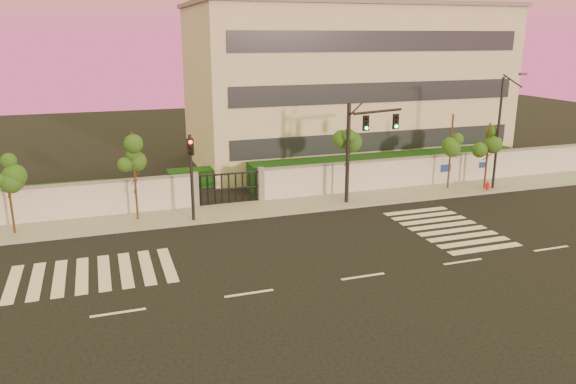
% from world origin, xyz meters
% --- Properties ---
extents(ground, '(120.00, 120.00, 0.00)m').
position_xyz_m(ground, '(0.00, 0.00, 0.00)').
color(ground, black).
rests_on(ground, ground).
extents(sidewalk, '(60.00, 3.00, 0.15)m').
position_xyz_m(sidewalk, '(0.00, 10.50, 0.07)').
color(sidewalk, gray).
rests_on(sidewalk, ground).
extents(perimeter_wall, '(60.00, 0.36, 2.20)m').
position_xyz_m(perimeter_wall, '(0.10, 12.00, 1.07)').
color(perimeter_wall, silver).
rests_on(perimeter_wall, ground).
extents(hedge_row, '(41.00, 4.25, 1.80)m').
position_xyz_m(hedge_row, '(1.17, 14.74, 0.82)').
color(hedge_row, black).
rests_on(hedge_row, ground).
extents(institutional_building, '(24.40, 12.40, 12.25)m').
position_xyz_m(institutional_building, '(9.00, 21.99, 6.16)').
color(institutional_building, beige).
rests_on(institutional_building, ground).
extents(road_markings, '(57.00, 7.62, 0.02)m').
position_xyz_m(road_markings, '(-1.58, 3.76, 0.01)').
color(road_markings, silver).
rests_on(road_markings, ground).
extents(street_tree_b, '(1.47, 1.17, 4.12)m').
position_xyz_m(street_tree_b, '(-14.57, 10.35, 3.03)').
color(street_tree_b, '#382314').
rests_on(street_tree_b, ground).
extents(street_tree_c, '(1.48, 1.18, 5.01)m').
position_xyz_m(street_tree_c, '(-8.44, 10.64, 3.69)').
color(street_tree_c, '#382314').
rests_on(street_tree_c, ground).
extents(street_tree_d, '(1.65, 1.31, 5.22)m').
position_xyz_m(street_tree_d, '(4.09, 10.60, 3.84)').
color(street_tree_d, '#382314').
rests_on(street_tree_d, ground).
extents(street_tree_e, '(1.55, 1.23, 5.03)m').
position_xyz_m(street_tree_e, '(11.47, 10.71, 3.70)').
color(street_tree_e, '#382314').
rests_on(street_tree_e, ground).
extents(street_tree_f, '(1.62, 1.29, 4.46)m').
position_xyz_m(street_tree_f, '(13.81, 9.98, 3.28)').
color(street_tree_f, '#382314').
rests_on(street_tree_f, ground).
extents(traffic_signal_main, '(3.84, 1.16, 6.14)m').
position_xyz_m(traffic_signal_main, '(4.54, 9.89, 3.88)').
color(traffic_signal_main, black).
rests_on(traffic_signal_main, ground).
extents(traffic_signal_secondary, '(0.38, 0.35, 4.86)m').
position_xyz_m(traffic_signal_secondary, '(-5.58, 9.46, 3.08)').
color(traffic_signal_secondary, black).
rests_on(traffic_signal_secondary, ground).
extents(streetlight_east, '(0.46, 1.86, 7.72)m').
position_xyz_m(streetlight_east, '(14.24, 9.53, 4.17)').
color(streetlight_east, black).
rests_on(streetlight_east, ground).
extents(fire_hydrant, '(0.27, 0.26, 0.69)m').
position_xyz_m(fire_hydrant, '(13.61, 9.43, 0.34)').
color(fire_hydrant, red).
rests_on(fire_hydrant, ground).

